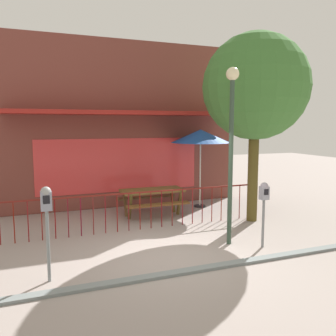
# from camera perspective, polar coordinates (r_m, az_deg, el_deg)

# --- Properties ---
(ground) EXTENTS (40.00, 40.00, 0.00)m
(ground) POSITION_cam_1_polar(r_m,az_deg,el_deg) (7.45, 0.88, -13.72)
(ground) COLOR gray
(pub_storefront) EXTENTS (7.97, 1.45, 5.26)m
(pub_storefront) POSITION_cam_1_polar(r_m,az_deg,el_deg) (11.49, -8.05, 6.91)
(pub_storefront) COLOR #471812
(pub_storefront) RESTS_ON ground
(patio_fence_front) EXTENTS (6.72, 0.04, 0.97)m
(patio_fence_front) POSITION_cam_1_polar(r_m,az_deg,el_deg) (8.96, -3.66, -5.70)
(patio_fence_front) COLOR maroon
(patio_fence_front) RESTS_ON ground
(picnic_table_left) EXTENTS (1.81, 1.37, 0.79)m
(picnic_table_left) POSITION_cam_1_polar(r_m,az_deg,el_deg) (10.26, -2.56, -4.36)
(picnic_table_left) COLOR brown
(picnic_table_left) RESTS_ON ground
(patio_umbrella) EXTENTS (1.87, 1.87, 2.48)m
(patio_umbrella) POSITION_cam_1_polar(r_m,az_deg,el_deg) (11.20, 5.27, 5.09)
(patio_umbrella) COLOR #222428
(patio_umbrella) RESTS_ON ground
(parking_meter_near) EXTENTS (0.18, 0.17, 1.42)m
(parking_meter_near) POSITION_cam_1_polar(r_m,az_deg,el_deg) (7.81, 15.24, -4.60)
(parking_meter_near) COLOR slate
(parking_meter_near) RESTS_ON ground
(parking_meter_far) EXTENTS (0.18, 0.17, 1.63)m
(parking_meter_far) POSITION_cam_1_polar(r_m,az_deg,el_deg) (6.20, -19.01, -6.24)
(parking_meter_far) COLOR gray
(parking_meter_far) RESTS_ON ground
(street_tree) EXTENTS (2.81, 2.81, 5.04)m
(street_tree) POSITION_cam_1_polar(r_m,az_deg,el_deg) (9.84, 13.94, 12.51)
(street_tree) COLOR #4E411B
(street_tree) RESTS_ON ground
(street_lamp) EXTENTS (0.28, 0.28, 3.83)m
(street_lamp) POSITION_cam_1_polar(r_m,az_deg,el_deg) (7.72, 10.19, 5.99)
(street_lamp) COLOR #2F4333
(street_lamp) RESTS_ON ground
(curb_edge) EXTENTS (11.16, 0.20, 0.11)m
(curb_edge) POSITION_cam_1_polar(r_m,az_deg,el_deg) (6.65, 4.03, -16.35)
(curb_edge) COLOR slate
(curb_edge) RESTS_ON ground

